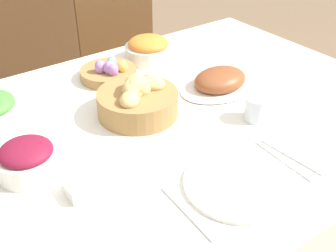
{
  "coord_description": "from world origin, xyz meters",
  "views": [
    {
      "loc": [
        -0.58,
        -0.87,
        1.46
      ],
      "look_at": [
        -0.0,
        -0.08,
        0.82
      ],
      "focal_mm": 45.0,
      "sensor_mm": 36.0,
      "label": 1
    }
  ],
  "objects_px": {
    "carrot_bowl": "(149,49)",
    "drinking_cup": "(257,108)",
    "beet_salad_bowl": "(27,158)",
    "butter_dish": "(88,185)",
    "chair_far_right": "(128,63)",
    "spoon": "(291,156)",
    "bread_basket": "(137,100)",
    "knife": "(283,160)",
    "fork": "(187,213)",
    "dinner_plate": "(239,184)",
    "ham_platter": "(220,81)",
    "egg_basket": "(109,72)"
  },
  "relations": [
    {
      "from": "spoon",
      "to": "drinking_cup",
      "type": "distance_m",
      "value": 0.2
    },
    {
      "from": "ham_platter",
      "to": "drinking_cup",
      "type": "relative_size",
      "value": 4.03
    },
    {
      "from": "bread_basket",
      "to": "beet_salad_bowl",
      "type": "distance_m",
      "value": 0.38
    },
    {
      "from": "egg_basket",
      "to": "carrot_bowl",
      "type": "distance_m",
      "value": 0.21
    },
    {
      "from": "fork",
      "to": "bread_basket",
      "type": "bearing_deg",
      "value": 74.88
    },
    {
      "from": "egg_basket",
      "to": "bread_basket",
      "type": "bearing_deg",
      "value": -100.79
    },
    {
      "from": "egg_basket",
      "to": "butter_dish",
      "type": "distance_m",
      "value": 0.59
    },
    {
      "from": "spoon",
      "to": "knife",
      "type": "bearing_deg",
      "value": 176.72
    },
    {
      "from": "chair_far_right",
      "to": "spoon",
      "type": "relative_size",
      "value": 4.96
    },
    {
      "from": "egg_basket",
      "to": "butter_dish",
      "type": "height_order",
      "value": "egg_basket"
    },
    {
      "from": "egg_basket",
      "to": "knife",
      "type": "height_order",
      "value": "egg_basket"
    },
    {
      "from": "fork",
      "to": "knife",
      "type": "distance_m",
      "value": 0.32
    },
    {
      "from": "chair_far_right",
      "to": "fork",
      "type": "distance_m",
      "value": 1.39
    },
    {
      "from": "egg_basket",
      "to": "butter_dish",
      "type": "bearing_deg",
      "value": -124.47
    },
    {
      "from": "chair_far_right",
      "to": "beet_salad_bowl",
      "type": "xyz_separation_m",
      "value": [
        -0.82,
        -0.89,
        0.3
      ]
    },
    {
      "from": "ham_platter",
      "to": "spoon",
      "type": "distance_m",
      "value": 0.41
    },
    {
      "from": "carrot_bowl",
      "to": "spoon",
      "type": "height_order",
      "value": "carrot_bowl"
    },
    {
      "from": "carrot_bowl",
      "to": "butter_dish",
      "type": "relative_size",
      "value": 1.75
    },
    {
      "from": "knife",
      "to": "chair_far_right",
      "type": "bearing_deg",
      "value": 80.99
    },
    {
      "from": "chair_far_right",
      "to": "beet_salad_bowl",
      "type": "relative_size",
      "value": 6.22
    },
    {
      "from": "beet_salad_bowl",
      "to": "drinking_cup",
      "type": "distance_m",
      "value": 0.66
    },
    {
      "from": "knife",
      "to": "carrot_bowl",
      "type": "bearing_deg",
      "value": 87.57
    },
    {
      "from": "butter_dish",
      "to": "knife",
      "type": "bearing_deg",
      "value": -23.21
    },
    {
      "from": "beet_salad_bowl",
      "to": "spoon",
      "type": "bearing_deg",
      "value": -31.02
    },
    {
      "from": "spoon",
      "to": "butter_dish",
      "type": "xyz_separation_m",
      "value": [
        -0.49,
        0.2,
        0.01
      ]
    },
    {
      "from": "bread_basket",
      "to": "drinking_cup",
      "type": "relative_size",
      "value": 3.33
    },
    {
      "from": "carrot_bowl",
      "to": "beet_salad_bowl",
      "type": "bearing_deg",
      "value": -148.15
    },
    {
      "from": "carrot_bowl",
      "to": "spoon",
      "type": "xyz_separation_m",
      "value": [
        -0.04,
        -0.74,
        -0.04
      ]
    },
    {
      "from": "butter_dish",
      "to": "spoon",
      "type": "bearing_deg",
      "value": -21.94
    },
    {
      "from": "chair_far_right",
      "to": "butter_dish",
      "type": "xyz_separation_m",
      "value": [
        -0.73,
        -1.04,
        0.27
      ]
    },
    {
      "from": "dinner_plate",
      "to": "butter_dish",
      "type": "distance_m",
      "value": 0.36
    },
    {
      "from": "fork",
      "to": "chair_far_right",
      "type": "bearing_deg",
      "value": 67.79
    },
    {
      "from": "drinking_cup",
      "to": "beet_salad_bowl",
      "type": "bearing_deg",
      "value": 166.03
    },
    {
      "from": "egg_basket",
      "to": "carrot_bowl",
      "type": "xyz_separation_m",
      "value": [
        0.2,
        0.05,
        0.02
      ]
    },
    {
      "from": "butter_dish",
      "to": "carrot_bowl",
      "type": "bearing_deg",
      "value": 45.03
    },
    {
      "from": "fork",
      "to": "butter_dish",
      "type": "distance_m",
      "value": 0.24
    },
    {
      "from": "beet_salad_bowl",
      "to": "butter_dish",
      "type": "distance_m",
      "value": 0.17
    },
    {
      "from": "chair_far_right",
      "to": "dinner_plate",
      "type": "height_order",
      "value": "chair_far_right"
    },
    {
      "from": "fork",
      "to": "drinking_cup",
      "type": "xyz_separation_m",
      "value": [
        0.41,
        0.19,
        0.03
      ]
    },
    {
      "from": "egg_basket",
      "to": "fork",
      "type": "xyz_separation_m",
      "value": [
        -0.19,
        -0.68,
        -0.02
      ]
    },
    {
      "from": "bread_basket",
      "to": "drinking_cup",
      "type": "xyz_separation_m",
      "value": [
        0.27,
        -0.23,
        -0.01
      ]
    },
    {
      "from": "dinner_plate",
      "to": "knife",
      "type": "distance_m",
      "value": 0.16
    },
    {
      "from": "carrot_bowl",
      "to": "drinking_cup",
      "type": "bearing_deg",
      "value": -87.99
    },
    {
      "from": "fork",
      "to": "butter_dish",
      "type": "relative_size",
      "value": 1.89
    },
    {
      "from": "bread_basket",
      "to": "butter_dish",
      "type": "relative_size",
      "value": 2.36
    },
    {
      "from": "ham_platter",
      "to": "knife",
      "type": "height_order",
      "value": "ham_platter"
    },
    {
      "from": "knife",
      "to": "egg_basket",
      "type": "bearing_deg",
      "value": 104.08
    },
    {
      "from": "beet_salad_bowl",
      "to": "knife",
      "type": "distance_m",
      "value": 0.65
    },
    {
      "from": "carrot_bowl",
      "to": "knife",
      "type": "bearing_deg",
      "value": -95.72
    },
    {
      "from": "chair_far_right",
      "to": "spoon",
      "type": "bearing_deg",
      "value": -94.69
    }
  ]
}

